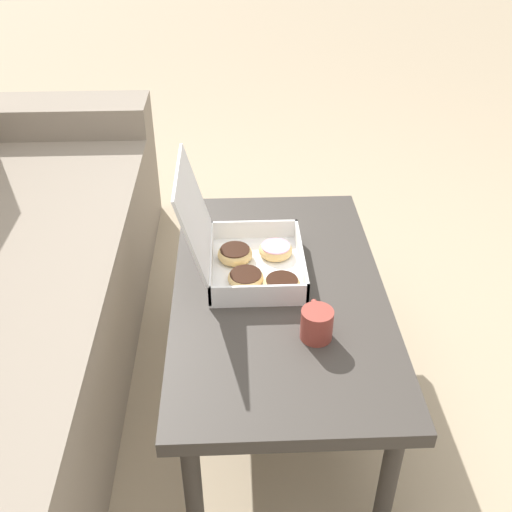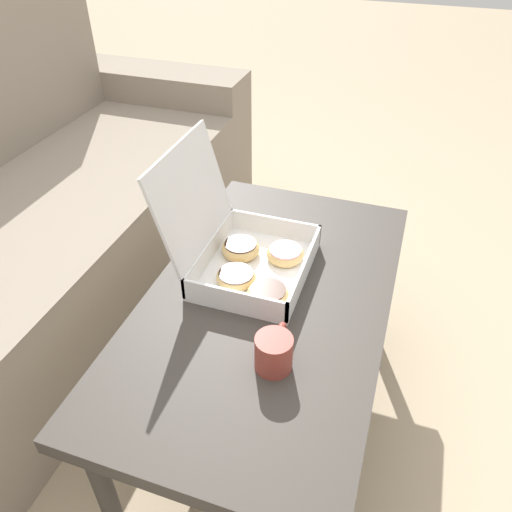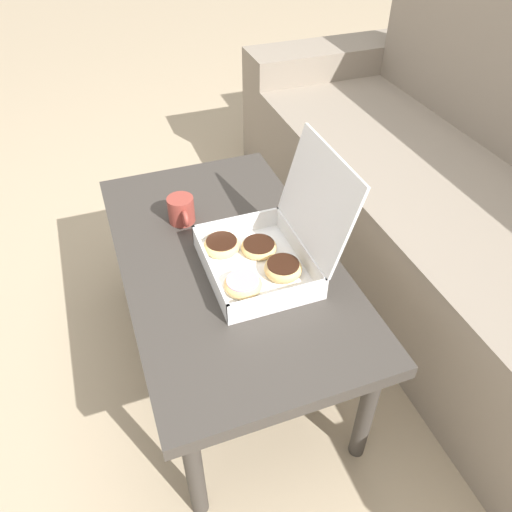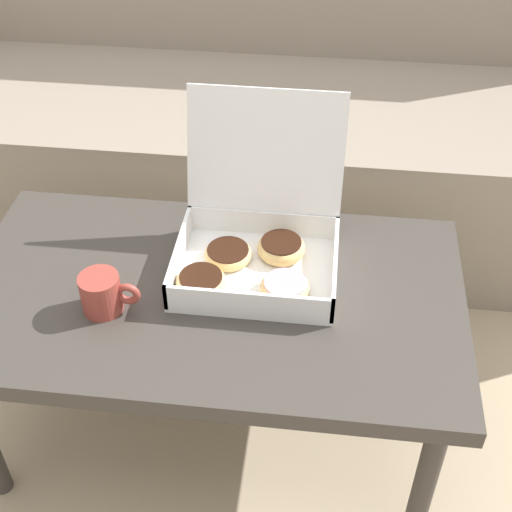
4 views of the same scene
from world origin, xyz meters
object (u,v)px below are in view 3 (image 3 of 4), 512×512
object	(u,v)px
couch	(484,220)
pastry_box	(265,251)
coffee_table	(227,267)
coffee_mug	(181,210)

from	to	relation	value
couch	pastry_box	world-z (taller)	couch
coffee_table	pastry_box	distance (m)	0.15
coffee_table	coffee_mug	distance (m)	0.23
pastry_box	coffee_mug	distance (m)	0.32
coffee_table	coffee_mug	world-z (taller)	coffee_mug
pastry_box	coffee_table	bearing A→B (deg)	-132.21
pastry_box	coffee_mug	size ratio (longest dim) A/B	2.84
coffee_mug	couch	bearing A→B (deg)	78.79
coffee_table	pastry_box	bearing A→B (deg)	47.79
couch	pastry_box	size ratio (longest dim) A/B	7.26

